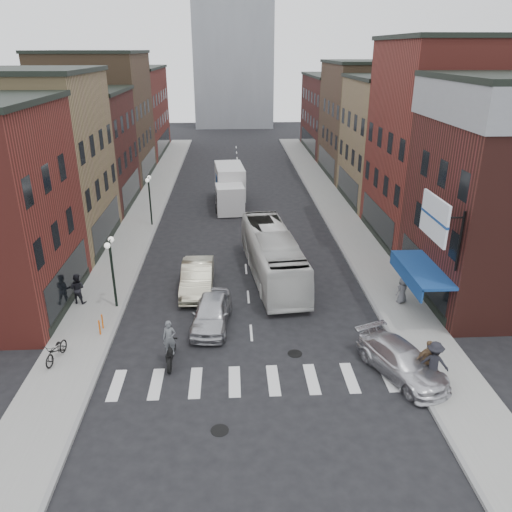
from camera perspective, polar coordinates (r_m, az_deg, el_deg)
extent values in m
plane|color=black|center=(24.97, -0.45, -9.96)|extent=(160.00, 160.00, 0.00)
cube|color=gray|center=(45.68, -12.46, 5.06)|extent=(3.00, 74.00, 0.15)
cube|color=gray|center=(46.02, 8.99, 5.45)|extent=(3.00, 74.00, 0.15)
cube|color=gray|center=(45.48, -10.58, 5.04)|extent=(0.20, 74.00, 0.16)
cube|color=gray|center=(45.75, 7.14, 5.35)|extent=(0.20, 74.00, 0.16)
cube|color=silver|center=(22.50, -0.10, -14.08)|extent=(12.00, 2.20, 0.01)
cube|color=black|center=(29.58, -20.68, -2.54)|extent=(0.08, 7.20, 2.20)
cube|color=#957E52|center=(38.48, -24.76, 9.42)|extent=(10.00, 10.00, 12.00)
cube|color=black|center=(38.08, -16.70, 3.52)|extent=(0.08, 8.00, 2.20)
cube|color=black|center=(37.77, -26.34, 18.48)|extent=(10.30, 10.20, 0.30)
cube|color=#441D18|center=(47.93, -20.42, 11.09)|extent=(10.00, 10.00, 10.00)
cube|color=black|center=(47.44, -14.08, 7.48)|extent=(0.08, 8.00, 2.20)
cube|color=black|center=(47.29, -21.30, 17.18)|extent=(10.30, 10.20, 0.30)
cube|color=brown|center=(58.18, -17.57, 14.76)|extent=(10.00, 12.00, 13.00)
cube|color=black|center=(57.98, -12.15, 10.34)|extent=(0.08, 9.60, 2.20)
cube|color=black|center=(57.77, -18.39, 21.28)|extent=(10.30, 12.20, 0.30)
cube|color=maroon|center=(71.86, -14.81, 15.56)|extent=(10.00, 16.00, 11.00)
cube|color=black|center=(71.60, -10.50, 12.73)|extent=(0.08, 12.80, 2.20)
cube|color=black|center=(71.46, -15.29, 20.05)|extent=(10.30, 16.20, 0.30)
cube|color=black|center=(30.17, 18.52, -1.74)|extent=(0.08, 7.20, 2.20)
cube|color=maroon|center=(38.99, 21.60, 11.57)|extent=(10.00, 10.00, 14.00)
cube|color=black|center=(38.54, 13.68, 4.07)|extent=(0.08, 8.00, 2.20)
cube|color=black|center=(38.46, 23.23, 22.02)|extent=(10.30, 10.20, 0.30)
cube|color=#957E52|center=(48.40, 16.65, 12.26)|extent=(10.00, 10.00, 11.00)
cube|color=black|center=(47.81, 10.43, 7.90)|extent=(0.08, 8.00, 2.20)
cube|color=black|center=(47.79, 17.44, 18.91)|extent=(10.30, 10.20, 0.30)
cube|color=brown|center=(58.70, 13.22, 14.77)|extent=(10.00, 12.00, 12.00)
cube|color=black|center=(58.29, 8.04, 10.68)|extent=(0.08, 9.60, 2.20)
cube|color=black|center=(58.24, 13.79, 20.75)|extent=(10.30, 12.20, 0.30)
cube|color=#441D18|center=(72.29, 10.14, 15.58)|extent=(10.00, 16.00, 10.00)
cube|color=black|center=(71.85, 5.97, 13.01)|extent=(0.08, 12.80, 2.20)
cube|color=black|center=(71.87, 10.43, 19.65)|extent=(10.30, 16.20, 0.30)
cube|color=navy|center=(27.72, 18.44, -1.42)|extent=(1.80, 5.00, 0.15)
cube|color=navy|center=(27.56, 16.70, -2.13)|extent=(0.10, 5.00, 0.70)
cylinder|color=black|center=(25.51, 22.28, 1.54)|extent=(0.12, 0.12, 3.00)
cylinder|color=black|center=(24.85, 21.22, 4.10)|extent=(1.40, 0.08, 0.08)
cube|color=silver|center=(24.57, 19.72, 4.12)|extent=(0.12, 3.00, 2.00)
cylinder|color=black|center=(28.27, -16.01, -2.20)|extent=(0.14, 0.14, 4.00)
cylinder|color=black|center=(27.52, -16.45, 1.59)|extent=(0.06, 0.90, 0.06)
sphere|color=white|center=(27.13, -16.64, 1.15)|extent=(0.32, 0.32, 0.32)
sphere|color=white|center=(27.95, -16.24, 1.82)|extent=(0.32, 0.32, 0.32)
cylinder|color=black|center=(41.18, -12.00, 5.99)|extent=(0.14, 0.14, 4.00)
cylinder|color=black|center=(40.67, -12.22, 8.68)|extent=(0.06, 0.90, 0.06)
sphere|color=white|center=(40.25, -12.31, 8.46)|extent=(0.32, 0.32, 0.32)
sphere|color=white|center=(41.11, -12.13, 8.77)|extent=(0.32, 0.32, 0.32)
cylinder|color=#D8590C|center=(26.38, -17.44, -7.80)|extent=(0.08, 0.08, 0.80)
cylinder|color=#D8590C|center=(26.89, -17.15, -7.15)|extent=(0.08, 0.08, 0.80)
cube|color=silver|center=(43.65, -2.99, 6.47)|extent=(2.56, 2.74, 2.45)
cube|color=black|center=(43.58, -3.00, 6.78)|extent=(2.50, 1.57, 1.08)
cube|color=silver|center=(47.06, -3.02, 8.59)|extent=(2.88, 5.29, 2.84)
cube|color=navy|center=(47.06, -3.02, 8.59)|extent=(2.65, 2.17, 1.18)
cube|color=black|center=(47.29, -2.98, 6.63)|extent=(2.70, 6.54, 0.34)
cylinder|color=black|center=(44.11, -4.44, 5.41)|extent=(0.27, 0.88, 0.88)
cylinder|color=black|center=(44.10, -1.50, 5.47)|extent=(0.27, 0.88, 0.88)
cylinder|color=black|center=(47.30, -4.36, 6.60)|extent=(0.27, 0.88, 0.88)
cylinder|color=black|center=(47.30, -1.61, 6.66)|extent=(0.27, 0.88, 0.88)
cylinder|color=black|center=(49.19, -4.32, 7.23)|extent=(0.27, 0.88, 0.88)
cylinder|color=black|center=(49.19, -1.67, 7.28)|extent=(0.27, 0.88, 0.88)
cylinder|color=black|center=(24.40, -9.48, -10.24)|extent=(0.14, 0.66, 0.66)
cylinder|color=black|center=(23.15, -9.87, -12.26)|extent=(0.14, 0.66, 0.66)
cube|color=black|center=(23.65, -9.71, -10.78)|extent=(0.34, 1.22, 0.35)
cube|color=black|center=(23.90, -9.63, -9.24)|extent=(0.56, 0.10, 0.06)
imported|color=#53575B|center=(23.12, -9.87, -9.20)|extent=(0.63, 0.44, 1.66)
imported|color=silver|center=(31.19, 1.92, 0.09)|extent=(3.62, 10.98, 3.00)
imported|color=silver|center=(26.16, -5.12, -6.42)|extent=(2.32, 4.76, 1.57)
imported|color=beige|center=(29.88, -6.72, -2.46)|extent=(1.82, 5.20, 1.71)
imported|color=silver|center=(23.38, 16.34, -11.45)|extent=(3.69, 5.25, 1.41)
imported|color=black|center=(25.02, -21.86, -9.98)|extent=(0.98, 1.98, 0.99)
imported|color=black|center=(29.70, -19.74, -3.52)|extent=(0.94, 0.67, 1.76)
imported|color=black|center=(22.95, 19.65, -11.37)|extent=(1.39, 1.03, 1.94)
imported|color=brown|center=(23.13, 19.05, -11.13)|extent=(1.09, 0.57, 1.84)
imported|color=#56585E|center=(29.22, 16.38, -3.76)|extent=(0.90, 0.80, 1.54)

